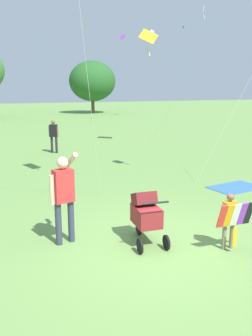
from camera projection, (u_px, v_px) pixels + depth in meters
The scene contains 8 objects.
ground_plane at pixel (157, 248), 6.68m from camera, with size 120.00×120.00×0.00m, color #668E47.
child_with_butterfly_kite at pixel (230, 217), 6.51m from camera, with size 0.70×0.35×1.07m.
person_adult_flyer at pixel (63, 192), 6.70m from camera, with size 0.56×0.59×1.77m.
stroller at pixel (146, 213), 6.80m from camera, with size 0.58×1.10×1.03m.
kite_orange_delta at pixel (150, 41), 16.91m from camera, with size 1.78×4.22×5.65m.
distant_kites_cluster at pixel (124, 22), 29.97m from camera, with size 21.25×8.09×7.94m.
person_kid_running at pixel (54, 133), 16.02m from camera, with size 0.39×0.36×1.50m.
picnic_blanket at pixel (235, 187), 10.66m from camera, with size 1.53×0.99×0.02m, color #3366B2.
Camera 1 is at (-2.76, -5.55, 2.96)m, focal length 38.25 mm.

